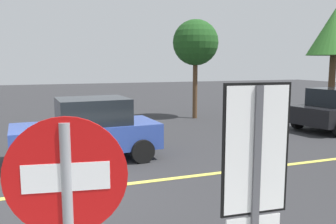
% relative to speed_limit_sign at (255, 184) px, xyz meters
% --- Properties ---
extents(ground_plane, '(80.00, 80.00, 0.00)m').
position_rel_speed_limit_sign_xyz_m(ground_plane, '(-1.22, 5.15, -1.76)').
color(ground_plane, '#2D2D30').
extents(lane_marking_centre, '(28.00, 0.16, 0.01)m').
position_rel_speed_limit_sign_xyz_m(lane_marking_centre, '(1.78, 5.15, -1.76)').
color(lane_marking_centre, '#E0D14C').
extents(speed_limit_sign, '(0.54, 0.06, 2.52)m').
position_rel_speed_limit_sign_xyz_m(speed_limit_sign, '(0.00, 0.00, 0.00)').
color(speed_limit_sign, '#4C4C51').
rests_on(speed_limit_sign, ground_plane).
extents(car_blue_far_lane, '(3.99, 2.21, 1.71)m').
position_rel_speed_limit_sign_xyz_m(car_blue_far_lane, '(-0.31, 7.48, -0.91)').
color(car_blue_far_lane, '#2D479E').
rests_on(car_blue_far_lane, ground_plane).
extents(tree_left_verge, '(2.18, 2.18, 4.73)m').
position_rel_speed_limit_sign_xyz_m(tree_left_verge, '(5.53, 13.25, 1.85)').
color(tree_left_verge, '#513823').
rests_on(tree_left_verge, ground_plane).
extents(tree_right_verge, '(2.61, 2.61, 5.38)m').
position_rel_speed_limit_sign_xyz_m(tree_right_verge, '(12.21, 11.45, 2.41)').
color(tree_right_verge, '#513823').
rests_on(tree_right_verge, ground_plane).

